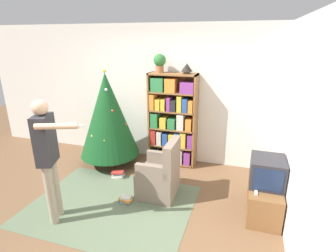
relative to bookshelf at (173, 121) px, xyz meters
name	(u,v)px	position (x,y,z in m)	size (l,w,h in m)	color
ground_plane	(122,212)	(-0.25, -1.71, -0.85)	(14.00, 14.00, 0.00)	brown
wall_back	(164,94)	(-0.25, 0.25, 0.45)	(8.00, 0.10, 2.60)	silver
wall_right	(307,145)	(1.93, -1.71, 0.45)	(0.10, 8.00, 2.60)	silver
area_rug	(111,205)	(-0.46, -1.61, -0.85)	(2.33, 1.76, 0.01)	#56664C
bookshelf	(173,121)	(0.00, 0.00, 0.00)	(0.89, 0.34, 1.74)	brown
tv_stand	(264,198)	(1.65, -1.11, -0.63)	(0.43, 0.88, 0.45)	brown
television	(267,172)	(1.65, -1.12, -0.21)	(0.44, 0.49, 0.38)	#28282D
game_remote	(256,192)	(1.52, -1.38, -0.39)	(0.04, 0.12, 0.02)	white
christmas_tree	(108,115)	(-1.13, -0.40, 0.13)	(1.10, 1.10, 1.83)	#4C3323
armchair	(160,176)	(0.14, -1.14, -0.53)	(0.58, 0.57, 0.92)	#7A6B5B
standing_person	(48,152)	(-1.02, -2.09, 0.13)	(0.72, 0.44, 1.66)	#9E937F
potted_plant	(160,62)	(-0.25, 0.01, 1.08)	(0.22, 0.22, 0.33)	#935B38
table_lamp	(187,68)	(0.25, 0.01, 0.99)	(0.20, 0.20, 0.18)	#473828
book_pile_near_tree	(118,174)	(-0.75, -0.84, -0.80)	(0.23, 0.18, 0.11)	beige
book_pile_by_chair	(126,200)	(-0.29, -1.48, -0.81)	(0.21, 0.17, 0.10)	#5B899E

